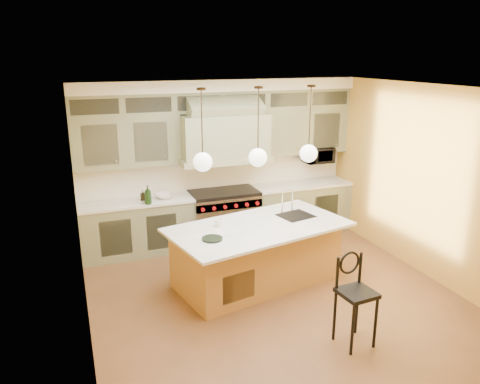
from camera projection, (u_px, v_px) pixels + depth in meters
name	position (u px, v px, depth m)	size (l,w,h in m)	color
floor	(272.00, 295.00, 6.69)	(5.00, 5.00, 0.00)	brown
ceiling	(277.00, 88.00, 5.87)	(5.00, 5.00, 0.00)	white
wall_back	(217.00, 160.00, 8.52)	(5.00, 5.00, 0.00)	gold
wall_front	(395.00, 278.00, 4.04)	(5.00, 5.00, 0.00)	gold
wall_left	(79.00, 220.00, 5.44)	(5.00, 5.00, 0.00)	gold
wall_right	(424.00, 181.00, 7.12)	(5.00, 5.00, 0.00)	gold
back_cabinetry	(222.00, 164.00, 8.29)	(5.00, 0.77, 2.90)	gray
range	(224.00, 216.00, 8.48)	(1.20, 0.74, 0.96)	silver
kitchen_island	(257.00, 253.00, 6.94)	(2.81, 1.87, 1.35)	#AC7C3D
counter_stool	(355.00, 294.00, 5.42)	(0.42, 0.42, 1.12)	black
microwave	(318.00, 155.00, 8.96)	(0.54, 0.37, 0.30)	black
oil_bottle_a	(148.00, 195.00, 7.64)	(0.12, 0.12, 0.31)	black
oil_bottle_b	(143.00, 195.00, 7.85)	(0.08, 0.08, 0.18)	black
fruit_bowl	(165.00, 196.00, 7.99)	(0.32, 0.32, 0.08)	white
cup	(218.00, 223.00, 6.74)	(0.11, 0.11, 0.10)	white
pendant_left	(203.00, 160.00, 6.25)	(0.26, 0.26, 1.11)	#2D2319
pendant_center	(258.00, 155.00, 6.52)	(0.26, 0.26, 1.11)	#2D2319
pendant_right	(309.00, 151.00, 6.79)	(0.26, 0.26, 1.11)	#2D2319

